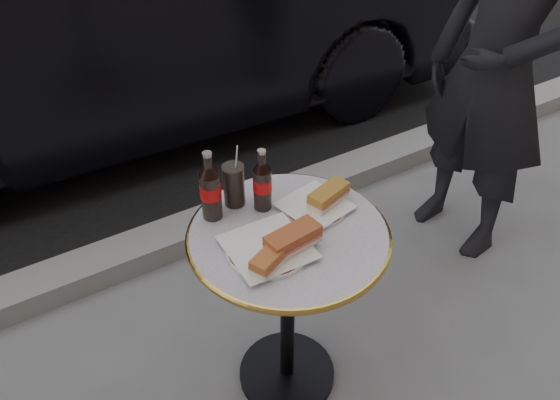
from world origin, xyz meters
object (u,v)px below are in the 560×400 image
plate_left (268,249)px  plate_right (315,207)px  cola_glass (234,185)px  parked_car (127,15)px  pedestrian (497,72)px  bistro_table (288,312)px  cola_bottle_right (262,180)px  cola_bottle_left (210,186)px

plate_left → plate_right: bearing=21.5°
plate_left → cola_glass: bearing=84.7°
parked_car → pedestrian: (0.94, -1.88, 0.16)m
bistro_table → plate_right: size_ratio=3.65×
parked_car → bistro_table: bearing=175.9°
plate_left → cola_glass: size_ratio=1.68×
plate_left → cola_bottle_right: (0.09, 0.18, 0.10)m
bistro_table → cola_bottle_right: cola_bottle_right is taller
cola_bottle_left → cola_bottle_right: 0.16m
plate_left → plate_right: 0.24m
plate_right → pedestrian: size_ratio=0.12×
cola_bottle_left → parked_car: bearing=78.8°
bistro_table → cola_bottle_right: (-0.01, 0.14, 0.47)m
cola_glass → cola_bottle_right: bearing=-44.2°
cola_bottle_right → cola_glass: bearing=135.8°
plate_left → cola_bottle_left: cola_bottle_left is taller
cola_bottle_left → cola_glass: cola_bottle_left is taller
pedestrian → cola_bottle_right: bearing=-89.7°
cola_bottle_left → bistro_table: bearing=-48.9°
plate_left → bistro_table: bearing=22.0°
cola_bottle_left → pedestrian: size_ratio=0.14×
plate_right → cola_bottle_right: 0.19m
plate_right → cola_glass: size_ratio=1.40×
parked_car → pedestrian: pedestrian is taller
plate_left → cola_glass: (0.02, 0.25, 0.07)m
bistro_table → parked_car: (0.23, 2.15, 0.34)m
plate_right → cola_glass: 0.27m
plate_left → parked_car: 2.21m
bistro_table → pedestrian: size_ratio=0.43×
plate_right → cola_glass: cola_glass is taller
cola_bottle_left → cola_bottle_right: (0.16, -0.04, -0.01)m
plate_left → cola_bottle_right: cola_bottle_right is taller
cola_bottle_right → cola_glass: 0.10m
cola_bottle_right → cola_glass: (-0.07, 0.06, -0.04)m
cola_bottle_right → parked_car: (0.23, 2.00, -0.14)m
bistro_table → plate_left: (-0.10, -0.04, 0.37)m
cola_bottle_left → plate_right: bearing=-25.0°
bistro_table → pedestrian: pedestrian is taller
plate_left → cola_bottle_right: bearing=63.9°
cola_glass → parked_car: parked_car is taller
bistro_table → pedestrian: 1.30m
plate_right → parked_car: parked_car is taller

